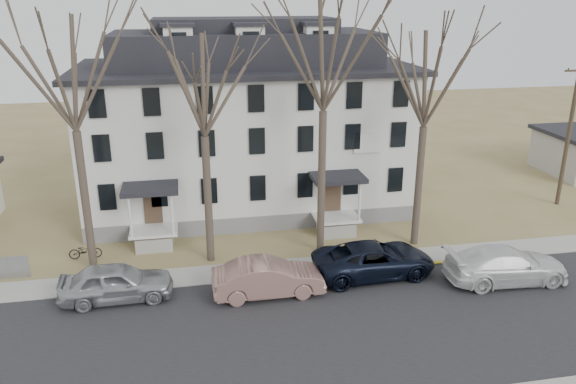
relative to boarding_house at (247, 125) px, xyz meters
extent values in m
plane|color=olive|center=(2.00, -17.95, -5.38)|extent=(120.00, 120.00, 0.00)
cube|color=#27272A|center=(2.00, -15.95, -5.38)|extent=(120.00, 10.00, 0.04)
cube|color=#A09F97|center=(2.00, -9.95, -5.38)|extent=(120.00, 2.00, 0.08)
cube|color=gold|center=(7.00, -10.85, -5.38)|extent=(14.00, 0.25, 0.06)
cube|color=slate|center=(0.00, 0.05, -4.88)|extent=(20.00, 10.00, 1.00)
cube|color=silver|center=(0.00, 0.05, -0.38)|extent=(20.00, 10.00, 8.00)
cube|color=black|center=(0.00, 0.05, 3.72)|extent=(20.80, 10.80, 0.30)
cube|color=black|center=(0.00, 0.05, 4.87)|extent=(16.00, 7.00, 2.00)
cube|color=black|center=(0.00, 0.05, 6.27)|extent=(11.00, 4.50, 0.80)
cube|color=white|center=(-6.00, -5.91, -4.38)|extent=(2.60, 2.00, 0.16)
cube|color=white|center=(4.50, -5.91, -4.38)|extent=(2.60, 2.00, 0.16)
cube|color=white|center=(6.50, -5.03, -0.18)|extent=(1.60, 0.08, 1.20)
cylinder|color=#473B31|center=(-9.00, -8.15, -1.74)|extent=(0.40, 0.40, 7.28)
cylinder|color=#473B31|center=(-3.00, -8.15, -2.00)|extent=(0.40, 0.40, 6.76)
cylinder|color=#473B31|center=(3.00, -8.15, -1.48)|extent=(0.40, 0.40, 7.80)
cylinder|color=#473B31|center=(8.50, -8.15, -2.00)|extent=(0.40, 0.40, 6.76)
cylinder|color=#3D3023|center=(20.50, -3.95, -0.63)|extent=(0.28, 0.28, 9.50)
imported|color=#A0A3A7|center=(-7.48, -11.55, -4.51)|extent=(5.17, 2.17, 1.74)
imported|color=#946B61|center=(-0.54, -12.40, -4.52)|extent=(5.23, 1.87, 1.72)
imported|color=black|center=(4.96, -11.42, -4.53)|extent=(6.22, 3.11, 1.69)
imported|color=silver|center=(11.12, -13.23, -4.50)|extent=(6.13, 2.69, 1.75)
imported|color=black|center=(-9.58, -6.83, -4.93)|extent=(1.71, 0.61, 0.89)
camera|label=1|loc=(-3.92, -35.51, 8.06)|focal=35.00mm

